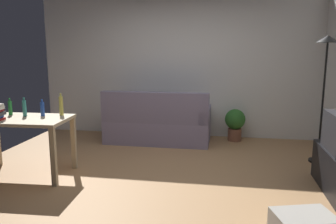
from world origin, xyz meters
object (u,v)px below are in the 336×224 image
at_px(bottle_green, 10,108).
at_px(desk, 21,126).
at_px(bottle_tall, 24,108).
at_px(bottle_squat, 61,106).
at_px(couch, 158,125).
at_px(bottle_blue, 42,109).
at_px(torchiere_lamp, 326,64).
at_px(potted_plant, 235,123).

bearing_deg(bottle_green, desk, -33.56).
distance_m(bottle_tall, bottle_squat, 0.47).
xyz_separation_m(couch, bottle_green, (-1.65, -1.69, 0.55)).
bearing_deg(couch, bottle_blue, 54.80).
xyz_separation_m(torchiere_lamp, bottle_green, (-4.17, -1.02, -0.56)).
bearing_deg(torchiere_lamp, desk, -163.15).
bearing_deg(bottle_squat, potted_plant, 39.72).
relative_size(torchiere_lamp, potted_plant, 3.18).
bearing_deg(potted_plant, bottle_blue, -141.67).
height_order(torchiere_lamp, desk, torchiere_lamp).
distance_m(desk, bottle_blue, 0.34).
bearing_deg(bottle_tall, bottle_squat, 16.43).
bearing_deg(bottle_blue, potted_plant, 38.33).
bearing_deg(bottle_green, bottle_squat, 7.05).
bearing_deg(bottle_blue, desk, -142.09).
height_order(potted_plant, bottle_blue, bottle_blue).
bearing_deg(bottle_tall, couch, 50.85).
bearing_deg(desk, couch, 50.02).
bearing_deg(potted_plant, torchiere_lamp, -39.83).
height_order(couch, potted_plant, couch).
distance_m(potted_plant, bottle_tall, 3.48).
bearing_deg(couch, torchiere_lamp, 165.13).
xyz_separation_m(desk, bottle_green, (-0.25, 0.16, 0.21)).
height_order(torchiere_lamp, bottle_blue, torchiere_lamp).
bearing_deg(torchiere_lamp, bottle_blue, -164.60).
xyz_separation_m(desk, bottle_blue, (0.21, 0.17, 0.20)).
relative_size(potted_plant, bottle_tall, 2.30).
bearing_deg(bottle_green, potted_plant, 33.80).
bearing_deg(bottle_green, couch, 45.67).
relative_size(bottle_green, bottle_tall, 0.91).
height_order(couch, bottle_squat, bottle_squat).
relative_size(desk, bottle_blue, 5.58).
relative_size(bottle_blue, bottle_squat, 0.76).
bearing_deg(bottle_tall, torchiere_lamp, 15.23).
relative_size(couch, bottle_blue, 8.18).
bearing_deg(potted_plant, bottle_squat, -140.28).
height_order(couch, desk, couch).
xyz_separation_m(torchiere_lamp, desk, (-3.93, -1.19, -0.76)).
relative_size(couch, bottle_squat, 6.21).
xyz_separation_m(couch, bottle_squat, (-0.97, -1.61, 0.58)).
relative_size(couch, torchiere_lamp, 1.00).
bearing_deg(bottle_tall, bottle_blue, 12.41).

